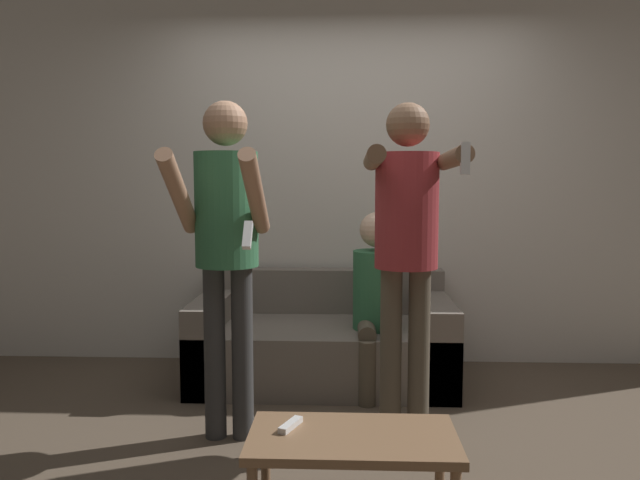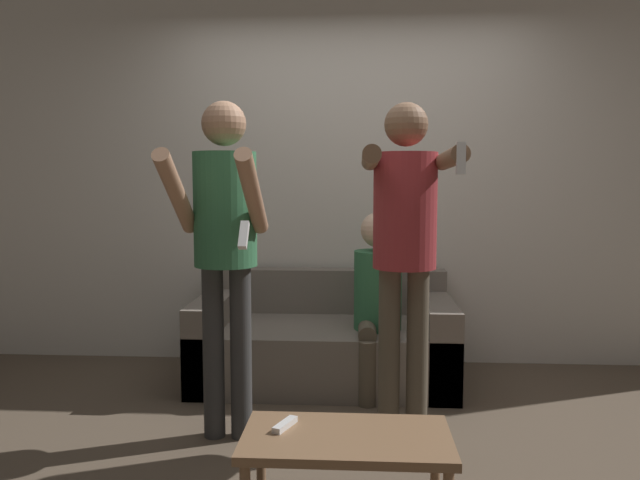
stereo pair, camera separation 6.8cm
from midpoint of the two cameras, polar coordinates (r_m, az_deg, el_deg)
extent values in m
plane|color=brown|center=(3.30, 2.24, -18.39)|extent=(14.00, 14.00, 0.00)
cube|color=silver|center=(4.56, 2.38, 5.70)|extent=(6.40, 0.06, 2.70)
cube|color=slate|center=(4.20, -0.19, -10.25)|extent=(1.68, 0.90, 0.39)
cube|color=slate|center=(4.48, 0.02, -4.64)|extent=(1.68, 0.16, 0.31)
cube|color=slate|center=(4.27, -10.26, -8.87)|extent=(0.20, 0.90, 0.56)
cube|color=slate|center=(4.21, 10.03, -9.09)|extent=(0.20, 0.90, 0.56)
cylinder|color=#383838|center=(3.31, -10.18, -10.09)|extent=(0.11, 0.11, 0.90)
cylinder|color=#383838|center=(3.28, -7.70, -10.19)|extent=(0.11, 0.11, 0.90)
cylinder|color=#337047|center=(3.18, -9.15, 2.78)|extent=(0.32, 0.32, 0.58)
sphere|color=#A87A5B|center=(3.19, -9.27, 10.48)|extent=(0.22, 0.22, 0.22)
cylinder|color=#A87A5B|center=(2.99, -13.43, 4.16)|extent=(0.08, 0.51, 0.41)
cylinder|color=#A87A5B|center=(2.92, -6.63, 4.24)|extent=(0.08, 0.51, 0.41)
cube|color=white|center=(2.70, -7.35, 0.45)|extent=(0.04, 0.10, 0.12)
cylinder|color=brown|center=(3.24, 5.88, -10.41)|extent=(0.11, 0.11, 0.90)
cylinder|color=brown|center=(3.25, 8.42, -10.38)|extent=(0.11, 0.11, 0.90)
cylinder|color=#9E2D33|center=(3.13, 7.32, 2.69)|extent=(0.32, 0.32, 0.57)
sphere|color=brown|center=(3.13, 7.41, 10.42)|extent=(0.22, 0.22, 0.22)
cylinder|color=brown|center=(2.83, 4.25, 7.44)|extent=(0.08, 0.57, 0.10)
cylinder|color=brown|center=(2.86, 11.43, 7.33)|extent=(0.08, 0.57, 0.10)
cube|color=white|center=(2.58, 12.40, 7.30)|extent=(0.04, 0.03, 0.13)
cylinder|color=brown|center=(3.78, 3.81, -12.06)|extent=(0.11, 0.11, 0.39)
cylinder|color=brown|center=(3.79, 5.91, -12.05)|extent=(0.11, 0.11, 0.39)
cylinder|color=brown|center=(3.88, 3.77, -8.21)|extent=(0.11, 0.32, 0.11)
cylinder|color=brown|center=(3.88, 5.80, -8.21)|extent=(0.11, 0.32, 0.11)
cylinder|color=#337047|center=(3.99, 4.72, -4.56)|extent=(0.30, 0.30, 0.50)
sphere|color=beige|center=(3.94, 4.77, 0.95)|extent=(0.22, 0.22, 0.22)
cube|color=#846042|center=(2.54, 2.22, -17.71)|extent=(0.81, 0.45, 0.04)
cylinder|color=#846042|center=(2.81, -5.72, -19.34)|extent=(0.04, 0.04, 0.32)
cylinder|color=#846042|center=(2.80, 10.18, -19.42)|extent=(0.04, 0.04, 0.32)
cube|color=white|center=(2.59, -3.49, -16.52)|extent=(0.09, 0.15, 0.02)
camera|label=1|loc=(0.03, -90.54, -0.05)|focal=35.00mm
camera|label=2|loc=(0.03, 89.46, 0.05)|focal=35.00mm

